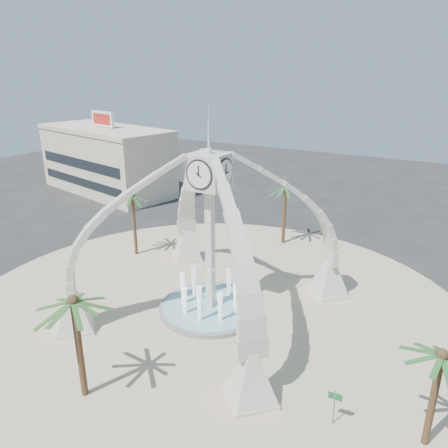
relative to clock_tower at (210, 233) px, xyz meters
The scene contains 10 objects.
ground 6.49m from the clock_tower, 90.00° to the left, with size 140.00×140.00×0.00m, color #282828.
plaza 6.46m from the clock_tower, 90.00° to the left, with size 40.00×40.00×0.06m, color #BDA78D.
clock_tower is the anchor object (origin of this frame).
fountain 6.20m from the clock_tower, 90.00° to the left, with size 8.00×8.00×3.62m.
building_nw 38.87m from the clock_tower, 145.49° to the left, with size 23.75×13.73×11.90m.
palm_east 16.97m from the clock_tower, 18.86° to the right, with size 4.94×4.94×6.01m.
palm_west 13.44m from the clock_tower, 155.91° to the left, with size 4.38×4.38×6.83m.
palm_north 15.71m from the clock_tower, 92.18° to the left, with size 4.53×4.53×7.00m.
palm_south 11.64m from the clock_tower, 96.76° to the right, with size 4.51×4.51×6.92m.
street_sign 14.22m from the clock_tower, 29.29° to the right, with size 0.80×0.08×2.16m.
Camera 1 is at (15.81, -25.14, 17.80)m, focal length 35.00 mm.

